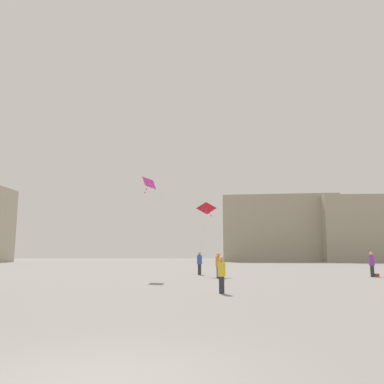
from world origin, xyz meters
TOP-DOWN VIEW (x-y plane):
  - ground_plane at (0.00, 0.00)m, footprint 300.00×300.00m
  - person_in_purple at (13.32, 25.20)m, footprint 0.40×0.40m
  - person_in_yellow at (1.89, 12.14)m, footprint 0.34×0.34m
  - person_in_orange at (1.90, 22.84)m, footprint 0.39×0.39m
  - person_in_blue at (0.42, 27.64)m, footprint 0.41×0.41m
  - kite_magenta_delta at (-2.98, 22.63)m, footprint 5.60×1.72m
  - kite_crimson_delta at (1.02, 27.22)m, footprint 1.25×0.69m
  - building_centre_hall at (17.00, 89.24)m, footprint 26.40×17.48m
  - building_right_hall at (35.00, 83.45)m, footprint 20.41×12.07m
  - handbag_beside_flyer at (13.67, 25.30)m, footprint 0.34×0.21m

SIDE VIEW (x-z plane):
  - ground_plane at x=0.00m, z-range 0.00..0.00m
  - handbag_beside_flyer at x=13.67m, z-range 0.00..0.24m
  - person_in_yellow at x=1.89m, z-range 0.08..1.65m
  - person_in_orange at x=1.90m, z-range 0.09..1.86m
  - person_in_purple at x=13.32m, z-range 0.09..1.91m
  - person_in_blue at x=0.42m, z-range 0.09..1.96m
  - kite_crimson_delta at x=1.02m, z-range 3.12..7.60m
  - kite_magenta_delta at x=-2.98m, z-range 3.79..9.61m
  - building_right_hall at x=35.00m, z-range 0.00..13.98m
  - building_centre_hall at x=17.00m, z-range 0.00..14.74m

